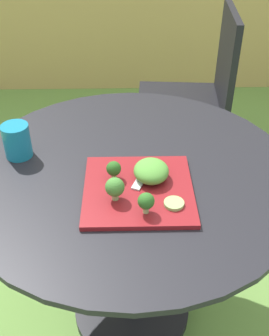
# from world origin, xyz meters

# --- Properties ---
(ground_plane) EXTENTS (12.00, 12.00, 0.00)m
(ground_plane) POSITION_xyz_m (0.00, 0.00, 0.00)
(ground_plane) COLOR #669342
(patio_table) EXTENTS (0.98, 0.98, 0.71)m
(patio_table) POSITION_xyz_m (0.00, 0.00, 0.48)
(patio_table) COLOR black
(patio_table) RESTS_ON ground_plane
(patio_chair) EXTENTS (0.47, 0.47, 0.90)m
(patio_chair) POSITION_xyz_m (0.36, 0.90, 0.53)
(patio_chair) COLOR black
(patio_chair) RESTS_ON ground_plane
(salad_plate) EXTENTS (0.30, 0.30, 0.01)m
(salad_plate) POSITION_xyz_m (0.02, -0.11, 0.71)
(salad_plate) COLOR maroon
(salad_plate) RESTS_ON patio_table
(drinking_glass) EXTENTS (0.08, 0.08, 0.10)m
(drinking_glass) POSITION_xyz_m (-0.34, 0.07, 0.75)
(drinking_glass) COLOR teal
(drinking_glass) RESTS_ON patio_table
(fork) EXTENTS (0.07, 0.15, 0.00)m
(fork) POSITION_xyz_m (0.03, -0.06, 0.72)
(fork) COLOR silver
(fork) RESTS_ON salad_plate
(lettuce_mound) EXTENTS (0.10, 0.11, 0.05)m
(lettuce_mound) POSITION_xyz_m (0.05, -0.07, 0.75)
(lettuce_mound) COLOR #519338
(lettuce_mound) RESTS_ON salad_plate
(broccoli_floret_0) EXTENTS (0.05, 0.05, 0.07)m
(broccoli_floret_0) POSITION_xyz_m (-0.04, -0.16, 0.76)
(broccoli_floret_0) COLOR #99B770
(broccoli_floret_0) RESTS_ON salad_plate
(broccoli_floret_1) EXTENTS (0.04, 0.04, 0.06)m
(broccoli_floret_1) POSITION_xyz_m (0.03, -0.21, 0.76)
(broccoli_floret_1) COLOR #99B770
(broccoli_floret_1) RESTS_ON salad_plate
(broccoli_floret_2) EXTENTS (0.04, 0.04, 0.05)m
(broccoli_floret_2) POSITION_xyz_m (-0.05, -0.07, 0.75)
(broccoli_floret_2) COLOR #99B770
(broccoli_floret_2) RESTS_ON salad_plate
(cucumber_slice_0) EXTENTS (0.05, 0.05, 0.01)m
(cucumber_slice_0) POSITION_xyz_m (0.11, -0.18, 0.73)
(cucumber_slice_0) COLOR #8EB766
(cucumber_slice_0) RESTS_ON salad_plate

